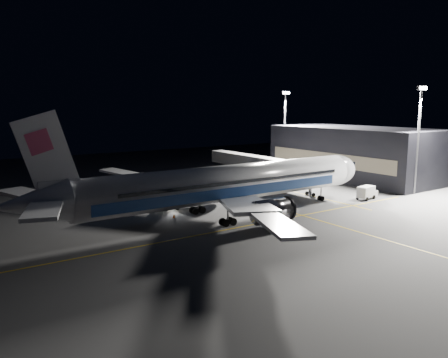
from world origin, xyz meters
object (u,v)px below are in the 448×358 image
safety_cone_a (174,216)px  airliner (222,185)px  safety_cone_b (196,197)px  service_truck (367,192)px  safety_cone_c (241,205)px  jet_bridge (265,164)px  baggage_tug (171,204)px  floodlight_mast_north (285,124)px  floodlight_mast_south (419,131)px

safety_cone_a → airliner: bearing=-32.3°
airliner → safety_cone_b: (3.29, 13.72, -4.82)m
service_truck → safety_cone_c: bearing=151.5°
jet_bridge → baggage_tug: size_ratio=11.69×
airliner → floodlight_mast_north: (41.08, 31.99, 7.21)m
jet_bridge → safety_cone_c: 22.14m
jet_bridge → service_truck: size_ratio=6.87×
service_truck → floodlight_mast_south: bearing=-20.9°
safety_cone_a → jet_bridge: bearing=25.5°
safety_cone_c → jet_bridge: bearing=40.3°
floodlight_mast_north → safety_cone_a: bearing=-149.4°
floodlight_mast_north → service_truck: bearing=-107.7°
floodlight_mast_north → service_truck: floodlight_mast_north is taller
safety_cone_b → floodlight_mast_north: bearing=25.8°
safety_cone_a → floodlight_mast_south: bearing=-11.9°
floodlight_mast_south → baggage_tug: size_ratio=7.03×
airliner → service_truck: (29.66, -3.80, -3.86)m
airliner → jet_bridge: 29.31m
airliner → service_truck: 30.15m
safety_cone_b → floodlight_mast_south: bearing=-27.6°
floodlight_mast_south → safety_cone_a: bearing=168.1°
service_truck → safety_cone_c: 24.44m
jet_bridge → floodlight_mast_south: bearing=-53.2°
baggage_tug → safety_cone_c: size_ratio=5.61×
safety_cone_c → floodlight_mast_north: bearing=39.0°
jet_bridge → baggage_tug: 28.85m
service_truck → baggage_tug: service_truck is taller
jet_bridge → service_truck: 23.06m
airliner → service_truck: bearing=-7.3°
floodlight_mast_south → service_truck: size_ratio=4.13×
floodlight_mast_north → safety_cone_c: size_ratio=39.44×
service_truck → safety_cone_a: size_ratio=8.84×
floodlight_mast_north → baggage_tug: (-45.20, -22.79, -11.55)m
safety_cone_b → jet_bridge: bearing=12.4°
jet_bridge → floodlight_mast_south: 31.05m
airliner → safety_cone_c: airliner is taller
floodlight_mast_south → safety_cone_c: bearing=163.8°
safety_cone_a → safety_cone_c: 12.85m
baggage_tug → safety_cone_b: bearing=49.5°
service_truck → safety_cone_b: size_ratio=7.35×
airliner → floodlight_mast_south: 42.13m
floodlight_mast_south → safety_cone_a: size_ratio=36.56×
service_truck → safety_cone_a: bearing=157.9°
floodlight_mast_south → safety_cone_b: bearing=152.4°
airliner → baggage_tug: size_ratio=20.89×
service_truck → safety_cone_b: service_truck is taller
jet_bridge → baggage_tug: jet_bridge is taller
safety_cone_b → airliner: bearing=-103.5°
floodlight_mast_south → jet_bridge: bearing=126.8°
floodlight_mast_north → safety_cone_a: size_ratio=36.56×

